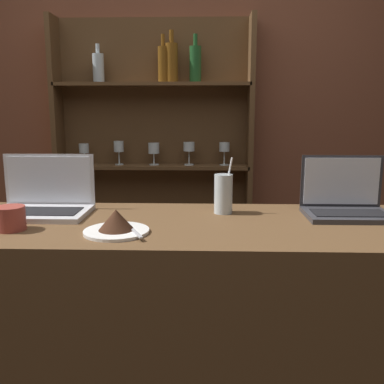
# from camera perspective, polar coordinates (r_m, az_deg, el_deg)

# --- Properties ---
(bar_counter) EXTENTS (2.01, 0.60, 1.04)m
(bar_counter) POSITION_cam_1_polar(r_m,az_deg,el_deg) (1.68, -5.78, -21.41)
(bar_counter) COLOR brown
(bar_counter) RESTS_ON ground_plane
(back_wall) EXTENTS (7.00, 0.06, 2.70)m
(back_wall) POSITION_cam_1_polar(r_m,az_deg,el_deg) (2.72, -2.46, 9.43)
(back_wall) COLOR brown
(back_wall) RESTS_ON ground_plane
(back_shelf) EXTENTS (1.19, 0.18, 1.96)m
(back_shelf) POSITION_cam_1_polar(r_m,az_deg,el_deg) (2.68, -4.90, 2.61)
(back_shelf) COLOR brown
(back_shelf) RESTS_ON ground_plane
(laptop_near) EXTENTS (0.35, 0.24, 0.21)m
(laptop_near) POSITION_cam_1_polar(r_m,az_deg,el_deg) (1.67, -19.27, -1.21)
(laptop_near) COLOR silver
(laptop_near) RESTS_ON bar_counter
(laptop_far) EXTENTS (0.30, 0.21, 0.21)m
(laptop_far) POSITION_cam_1_polar(r_m,az_deg,el_deg) (1.65, 19.81, -1.32)
(laptop_far) COLOR #333338
(laptop_far) RESTS_ON bar_counter
(cake_plate) EXTENTS (0.20, 0.20, 0.07)m
(cake_plate) POSITION_cam_1_polar(r_m,az_deg,el_deg) (1.35, -10.06, -4.19)
(cake_plate) COLOR white
(cake_plate) RESTS_ON bar_counter
(water_glass) EXTENTS (0.07, 0.07, 0.21)m
(water_glass) POSITION_cam_1_polar(r_m,az_deg,el_deg) (1.58, 4.20, -0.23)
(water_glass) COLOR silver
(water_glass) RESTS_ON bar_counter
(coffee_cup) EXTENTS (0.09, 0.09, 0.08)m
(coffee_cup) POSITION_cam_1_polar(r_m,az_deg,el_deg) (1.48, -23.06, -3.25)
(coffee_cup) COLOR #993D33
(coffee_cup) RESTS_ON bar_counter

